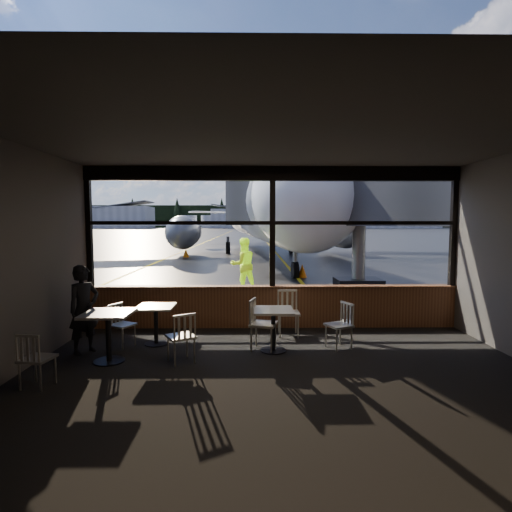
{
  "coord_description": "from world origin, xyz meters",
  "views": [
    {
      "loc": [
        -0.47,
        -8.64,
        2.29
      ],
      "look_at": [
        -0.34,
        1.0,
        1.5
      ],
      "focal_mm": 28.0,
      "sensor_mm": 36.0,
      "label": 1
    }
  ],
  "objects_px": {
    "chair_near_e": "(339,326)",
    "chair_near_n": "(288,314)",
    "chair_left_s": "(37,359)",
    "cone_wing": "(186,253)",
    "cafe_table_left": "(109,337)",
    "airliner": "(262,173)",
    "cone_nose": "(302,271)",
    "chair_mid_w": "(122,325)",
    "chair_near_w": "(263,325)",
    "ground_crew": "(243,265)",
    "chair_mid_s": "(181,337)",
    "jet_bridge": "(365,216)",
    "cafe_table_near": "(273,330)",
    "passenger": "(84,309)",
    "cafe_table_mid": "(156,325)"
  },
  "relations": [
    {
      "from": "chair_near_e",
      "to": "chair_near_n",
      "type": "distance_m",
      "value": 1.18
    },
    {
      "from": "chair_left_s",
      "to": "cone_wing",
      "type": "height_order",
      "value": "chair_left_s"
    },
    {
      "from": "cafe_table_left",
      "to": "cone_wing",
      "type": "xyz_separation_m",
      "value": [
        -2.04,
        20.51,
        -0.14
      ]
    },
    {
      "from": "airliner",
      "to": "cone_nose",
      "type": "height_order",
      "value": "airliner"
    },
    {
      "from": "chair_near_n",
      "to": "cone_wing",
      "type": "bearing_deg",
      "value": -75.33
    },
    {
      "from": "chair_mid_w",
      "to": "cone_nose",
      "type": "relative_size",
      "value": 1.44
    },
    {
      "from": "cafe_table_left",
      "to": "chair_near_n",
      "type": "xyz_separation_m",
      "value": [
        3.1,
        1.5,
        0.05
      ]
    },
    {
      "from": "chair_near_w",
      "to": "ground_crew",
      "type": "distance_m",
      "value": 6.31
    },
    {
      "from": "cafe_table_left",
      "to": "chair_left_s",
      "type": "bearing_deg",
      "value": -122.16
    },
    {
      "from": "cafe_table_left",
      "to": "chair_near_w",
      "type": "xyz_separation_m",
      "value": [
        2.57,
        0.6,
        0.05
      ]
    },
    {
      "from": "cafe_table_left",
      "to": "cone_nose",
      "type": "bearing_deg",
      "value": 66.31
    },
    {
      "from": "chair_near_e",
      "to": "chair_near_w",
      "type": "xyz_separation_m",
      "value": [
        -1.38,
        -0.07,
        0.04
      ]
    },
    {
      "from": "airliner",
      "to": "chair_mid_w",
      "type": "distance_m",
      "value": 23.14
    },
    {
      "from": "chair_mid_w",
      "to": "cone_nose",
      "type": "bearing_deg",
      "value": -177.39
    },
    {
      "from": "cone_nose",
      "to": "chair_mid_s",
      "type": "bearing_deg",
      "value": -107.88
    },
    {
      "from": "jet_bridge",
      "to": "chair_mid_w",
      "type": "distance_m",
      "value": 9.64
    },
    {
      "from": "chair_mid_w",
      "to": "chair_left_s",
      "type": "xyz_separation_m",
      "value": [
        -0.59,
        -1.85,
        0.0
      ]
    },
    {
      "from": "cafe_table_near",
      "to": "cafe_table_left",
      "type": "relative_size",
      "value": 0.91
    },
    {
      "from": "passenger",
      "to": "cone_wing",
      "type": "xyz_separation_m",
      "value": [
        -1.45,
        20.03,
        -0.5
      ]
    },
    {
      "from": "passenger",
      "to": "cone_nose",
      "type": "xyz_separation_m",
      "value": [
        5.12,
        9.85,
        -0.5
      ]
    },
    {
      "from": "chair_near_w",
      "to": "passenger",
      "type": "xyz_separation_m",
      "value": [
        -3.16,
        -0.12,
        0.31
      ]
    },
    {
      "from": "chair_near_e",
      "to": "cone_nose",
      "type": "distance_m",
      "value": 9.68
    },
    {
      "from": "cafe_table_left",
      "to": "cone_nose",
      "type": "relative_size",
      "value": 1.5
    },
    {
      "from": "chair_left_s",
      "to": "cafe_table_mid",
      "type": "bearing_deg",
      "value": 68.4
    },
    {
      "from": "chair_near_e",
      "to": "cone_wing",
      "type": "bearing_deg",
      "value": -7.98
    },
    {
      "from": "cafe_table_left",
      "to": "chair_mid_w",
      "type": "distance_m",
      "value": 0.84
    },
    {
      "from": "jet_bridge",
      "to": "cone_nose",
      "type": "xyz_separation_m",
      "value": [
        -1.88,
        2.66,
        -2.28
      ]
    },
    {
      "from": "chair_left_s",
      "to": "cone_nose",
      "type": "relative_size",
      "value": 1.45
    },
    {
      "from": "cafe_table_mid",
      "to": "chair_mid_s",
      "type": "height_order",
      "value": "chair_mid_s"
    },
    {
      "from": "airliner",
      "to": "passenger",
      "type": "distance_m",
      "value": 23.48
    },
    {
      "from": "jet_bridge",
      "to": "chair_mid_w",
      "type": "relative_size",
      "value": 14.6
    },
    {
      "from": "jet_bridge",
      "to": "passenger",
      "type": "bearing_deg",
      "value": -134.23
    },
    {
      "from": "cafe_table_near",
      "to": "airliner",
      "type": "bearing_deg",
      "value": 88.92
    },
    {
      "from": "airliner",
      "to": "passenger",
      "type": "height_order",
      "value": "airliner"
    },
    {
      "from": "jet_bridge",
      "to": "chair_near_e",
      "type": "relative_size",
      "value": 13.77
    },
    {
      "from": "chair_mid_w",
      "to": "jet_bridge",
      "type": "bearing_deg",
      "value": 164.99
    },
    {
      "from": "chair_mid_s",
      "to": "ground_crew",
      "type": "height_order",
      "value": "ground_crew"
    },
    {
      "from": "cafe_table_left",
      "to": "chair_mid_s",
      "type": "relative_size",
      "value": 0.98
    },
    {
      "from": "chair_near_n",
      "to": "ground_crew",
      "type": "bearing_deg",
      "value": -79.82
    },
    {
      "from": "cafe_table_mid",
      "to": "chair_near_n",
      "type": "bearing_deg",
      "value": 11.82
    },
    {
      "from": "ground_crew",
      "to": "chair_mid_w",
      "type": "bearing_deg",
      "value": 48.86
    },
    {
      "from": "cafe_table_mid",
      "to": "chair_near_e",
      "type": "bearing_deg",
      "value": -4.93
    },
    {
      "from": "cone_nose",
      "to": "passenger",
      "type": "bearing_deg",
      "value": -117.49
    },
    {
      "from": "chair_near_n",
      "to": "cone_nose",
      "type": "bearing_deg",
      "value": -99.66
    },
    {
      "from": "chair_near_e",
      "to": "airliner",
      "type": "bearing_deg",
      "value": -22.78
    },
    {
      "from": "airliner",
      "to": "ground_crew",
      "type": "relative_size",
      "value": 21.47
    },
    {
      "from": "chair_mid_w",
      "to": "cafe_table_near",
      "type": "bearing_deg",
      "value": 111.78
    },
    {
      "from": "cone_nose",
      "to": "jet_bridge",
      "type": "bearing_deg",
      "value": -54.72
    },
    {
      "from": "airliner",
      "to": "chair_near_n",
      "type": "bearing_deg",
      "value": -94.81
    },
    {
      "from": "cafe_table_mid",
      "to": "cone_nose",
      "type": "distance_m",
      "value": 10.18
    }
  ]
}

